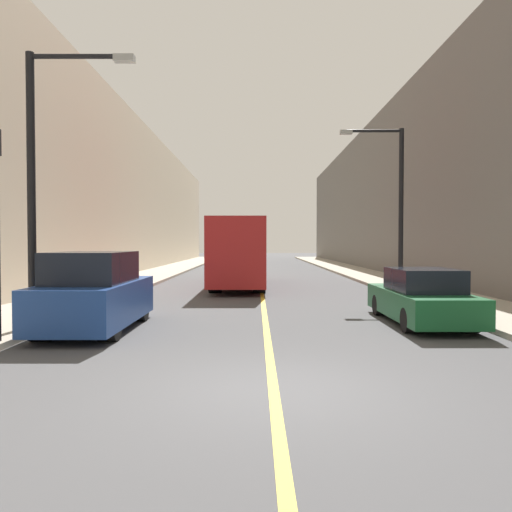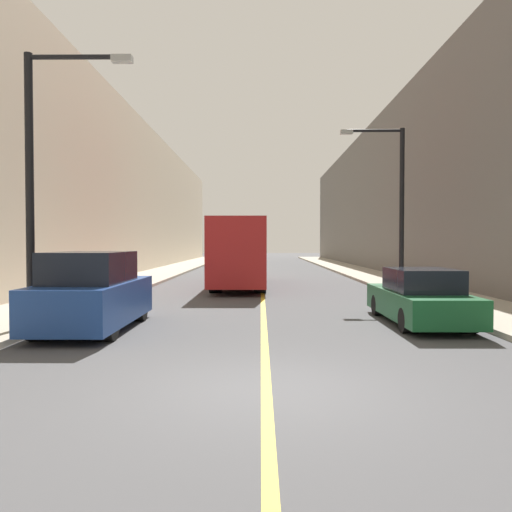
{
  "view_description": "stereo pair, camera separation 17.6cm",
  "coord_description": "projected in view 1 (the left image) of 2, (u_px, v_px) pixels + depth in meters",
  "views": [
    {
      "loc": [
        -0.26,
        -7.33,
        2.19
      ],
      "look_at": [
        -0.3,
        16.29,
        1.57
      ],
      "focal_mm": 35.0,
      "sensor_mm": 36.0,
      "label": 1
    },
    {
      "loc": [
        -0.09,
        -7.32,
        2.19
      ],
      "look_at": [
        -0.3,
        16.29,
        1.57
      ],
      "focal_mm": 35.0,
      "sensor_mm": 36.0,
      "label": 2
    }
  ],
  "objects": [
    {
      "name": "bus",
      "position": [
        241.0,
        251.0,
        25.05
      ],
      "size": [
        2.48,
        10.49,
        3.28
      ],
      "color": "#AD1E1E",
      "rests_on": "ground"
    },
    {
      "name": "ground_plane",
      "position": [
        275.0,
        391.0,
        7.38
      ],
      "size": [
        200.0,
        200.0,
        0.0
      ],
      "primitive_type": "plane",
      "color": "#474749"
    },
    {
      "name": "building_row_right",
      "position": [
        403.0,
        194.0,
        37.2
      ],
      "size": [
        4.0,
        72.0,
        11.69
      ],
      "primitive_type": "cube",
      "color": "#66605B",
      "rests_on": "ground"
    },
    {
      "name": "sidewalk_right",
      "position": [
        354.0,
        271.0,
        37.36
      ],
      "size": [
        3.2,
        72.0,
        0.15
      ],
      "primitive_type": "cube",
      "color": "#A89E8C",
      "rests_on": "ground"
    },
    {
      "name": "street_lamp_left",
      "position": [
        43.0,
        169.0,
        12.14
      ],
      "size": [
        2.64,
        0.24,
        6.67
      ],
      "color": "black",
      "rests_on": "sidewalk_left"
    },
    {
      "name": "car_right_near",
      "position": [
        422.0,
        299.0,
        13.54
      ],
      "size": [
        1.81,
        4.79,
        1.5
      ],
      "color": "#145128",
      "rests_on": "ground"
    },
    {
      "name": "road_center_line",
      "position": [
        260.0,
        272.0,
        37.37
      ],
      "size": [
        0.16,
        72.0,
        0.01
      ],
      "primitive_type": "cube",
      "color": "gold",
      "rests_on": "ground"
    },
    {
      "name": "building_row_left",
      "position": [
        118.0,
        197.0,
        37.24
      ],
      "size": [
        4.0,
        72.0,
        11.21
      ],
      "primitive_type": "cube",
      "color": "beige",
      "rests_on": "ground"
    },
    {
      "name": "sidewalk_left",
      "position": [
        167.0,
        271.0,
        37.38
      ],
      "size": [
        3.2,
        72.0,
        0.15
      ],
      "primitive_type": "cube",
      "color": "#A89E8C",
      "rests_on": "ground"
    },
    {
      "name": "street_lamp_right",
      "position": [
        396.0,
        198.0,
        20.6
      ],
      "size": [
        2.64,
        0.24,
        6.76
      ],
      "color": "black",
      "rests_on": "sidewalk_right"
    },
    {
      "name": "parked_suv_left",
      "position": [
        96.0,
        294.0,
        12.45
      ],
      "size": [
        1.93,
        4.64,
        1.97
      ],
      "color": "navy",
      "rests_on": "ground"
    }
  ]
}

